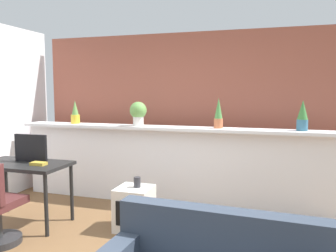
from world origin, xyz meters
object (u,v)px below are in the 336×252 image
potted_plant_0 (75,114)px  desk (23,170)px  potted_plant_3 (303,116)px  side_cube_shelf (134,209)px  vase_on_shelf (137,182)px  potted_plant_1 (138,112)px  book_on_desk (39,164)px  tv_monitor (31,148)px  potted_plant_2 (218,114)px

potted_plant_0 → desk: potted_plant_0 is taller
potted_plant_3 → side_cube_shelf: potted_plant_3 is taller
side_cube_shelf → vase_on_shelf: vase_on_shelf is taller
potted_plant_0 → potted_plant_1: size_ratio=1.03×
side_cube_shelf → book_on_desk: bearing=-166.5°
desk → tv_monitor: tv_monitor is taller
potted_plant_0 → potted_plant_3: bearing=0.3°
side_cube_shelf → potted_plant_3: bearing=27.7°
potted_plant_1 → vase_on_shelf: 1.24m
potted_plant_2 → potted_plant_0: bearing=179.9°
desk → tv_monitor: size_ratio=2.48×
desk → potted_plant_2: bearing=28.2°
potted_plant_3 → side_cube_shelf: size_ratio=0.77×
potted_plant_2 → desk: (-2.18, -1.17, -0.64)m
potted_plant_1 → vase_on_shelf: potted_plant_1 is taller
potted_plant_2 → vase_on_shelf: (-0.79, -0.93, -0.75)m
tv_monitor → potted_plant_1: bearing=47.8°
tv_monitor → side_cube_shelf: size_ratio=0.89×
potted_plant_2 → tv_monitor: bearing=-152.8°
potted_plant_0 → vase_on_shelf: potted_plant_0 is taller
potted_plant_3 → tv_monitor: potted_plant_3 is taller
side_cube_shelf → book_on_desk: 1.24m
potted_plant_2 → vase_on_shelf: bearing=-130.5°
side_cube_shelf → book_on_desk: book_on_desk is taller
potted_plant_2 → desk: 2.56m
potted_plant_3 → side_cube_shelf: 2.36m
potted_plant_2 → side_cube_shelf: 1.65m
potted_plant_0 → potted_plant_2: 2.19m
book_on_desk → potted_plant_0: bearing=102.5°
potted_plant_0 → side_cube_shelf: bearing=-35.2°
potted_plant_3 → side_cube_shelf: bearing=-152.3°
desk → side_cube_shelf: size_ratio=2.20×
potted_plant_3 → vase_on_shelf: (-1.84, -0.95, -0.75)m
vase_on_shelf → side_cube_shelf: bearing=-135.1°
potted_plant_3 → tv_monitor: 3.38m
potted_plant_0 → potted_plant_1: 1.04m
potted_plant_2 → side_cube_shelf: bearing=-130.6°
potted_plant_1 → desk: (-1.03, -1.16, -0.65)m
potted_plant_0 → book_on_desk: potted_plant_0 is taller
potted_plant_1 → potted_plant_2: size_ratio=0.85×
potted_plant_1 → desk: bearing=-131.8°
potted_plant_2 → potted_plant_1: bearing=-179.3°
potted_plant_1 → book_on_desk: size_ratio=1.93×
tv_monitor → vase_on_shelf: bearing=6.9°
tv_monitor → vase_on_shelf: 1.39m
potted_plant_0 → side_cube_shelf: (1.36, -0.96, -1.02)m
tv_monitor → side_cube_shelf: bearing=5.8°
potted_plant_2 → vase_on_shelf: 1.43m
potted_plant_0 → potted_plant_1: (1.04, -0.02, 0.04)m
potted_plant_1 → potted_plant_2: bearing=0.7°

